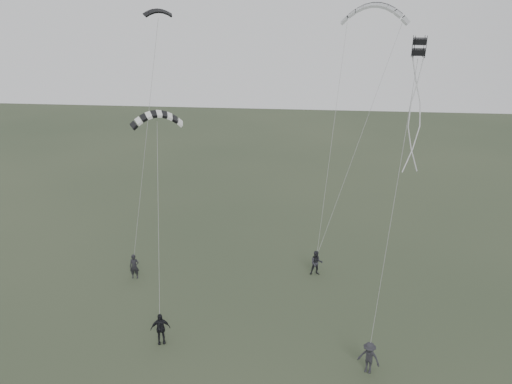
# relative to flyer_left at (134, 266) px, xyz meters

# --- Properties ---
(ground) EXTENTS (140.00, 140.00, 0.00)m
(ground) POSITION_rel_flyer_left_xyz_m (7.66, -6.63, -0.84)
(ground) COLOR #2D3A26
(ground) RESTS_ON ground
(flyer_left) EXTENTS (0.67, 0.50, 1.68)m
(flyer_left) POSITION_rel_flyer_left_xyz_m (0.00, 0.00, 0.00)
(flyer_left) COLOR black
(flyer_left) RESTS_ON ground
(flyer_right) EXTENTS (0.90, 0.74, 1.70)m
(flyer_right) POSITION_rel_flyer_left_xyz_m (11.87, 1.87, 0.01)
(flyer_right) COLOR #25252A
(flyer_right) RESTS_ON ground
(flyer_center) EXTENTS (1.11, 0.76, 1.75)m
(flyer_center) POSITION_rel_flyer_left_xyz_m (3.75, -6.51, 0.03)
(flyer_center) COLOR black
(flyer_center) RESTS_ON ground
(flyer_far) EXTENTS (1.23, 0.98, 1.66)m
(flyer_far) POSITION_rel_flyer_left_xyz_m (14.41, -7.57, -0.01)
(flyer_far) COLOR #232327
(flyer_far) RESTS_ON ground
(kite_dark_small) EXTENTS (1.78, 1.40, 0.68)m
(kite_dark_small) POSITION_rel_flyer_left_xyz_m (1.79, 2.84, 15.78)
(kite_dark_small) COLOR black
(kite_dark_small) RESTS_ON flyer_left
(kite_pale_large) EXTENTS (4.67, 2.20, 1.98)m
(kite_pale_large) POSITION_rel_flyer_left_xyz_m (15.07, 7.74, 16.16)
(kite_pale_large) COLOR #A0A3A5
(kite_pale_large) RESTS_ON flyer_right
(kite_striped) EXTENTS (2.93, 2.02, 1.26)m
(kite_striped) POSITION_rel_flyer_left_xyz_m (2.81, -1.86, 10.49)
(kite_striped) COLOR black
(kite_striped) RESTS_ON flyer_center
(kite_box) EXTENTS (0.66, 0.71, 0.73)m
(kite_box) POSITION_rel_flyer_left_xyz_m (15.67, -5.24, 14.29)
(kite_box) COLOR black
(kite_box) RESTS_ON flyer_far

